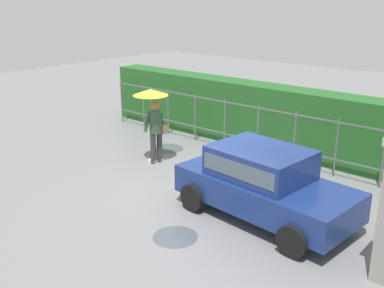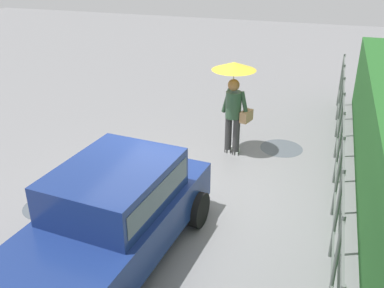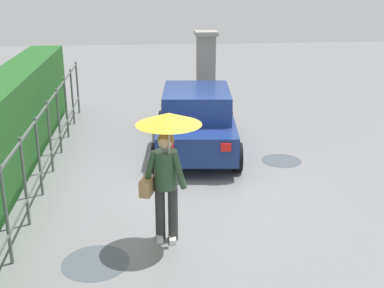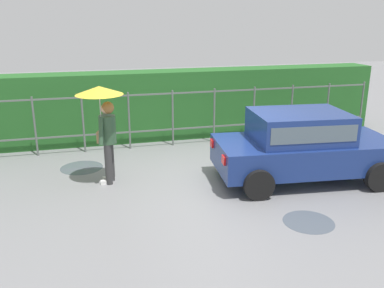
{
  "view_description": "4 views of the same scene",
  "coord_description": "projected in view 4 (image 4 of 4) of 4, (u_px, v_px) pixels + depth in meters",
  "views": [
    {
      "loc": [
        6.09,
        -7.77,
        4.4
      ],
      "look_at": [
        -0.66,
        0.13,
        0.97
      ],
      "focal_mm": 42.32,
      "sensor_mm": 36.0,
      "label": 1
    },
    {
      "loc": [
        6.32,
        2.32,
        4.35
      ],
      "look_at": [
        -0.4,
        0.17,
        1.01
      ],
      "focal_mm": 40.5,
      "sensor_mm": 36.0,
      "label": 2
    },
    {
      "loc": [
        -9.09,
        0.77,
        3.89
      ],
      "look_at": [
        -0.06,
        -0.1,
        0.77
      ],
      "focal_mm": 46.62,
      "sensor_mm": 36.0,
      "label": 3
    },
    {
      "loc": [
        -2.66,
        -7.81,
        3.36
      ],
      "look_at": [
        -0.56,
        0.24,
        0.79
      ],
      "focal_mm": 38.88,
      "sensor_mm": 36.0,
      "label": 4
    }
  ],
  "objects": [
    {
      "name": "ground_plane",
      "position": [
        220.0,
        180.0,
        8.85
      ],
      "size": [
        40.0,
        40.0,
        0.0
      ],
      "primitive_type": "plane",
      "color": "slate"
    },
    {
      "name": "car",
      "position": [
        302.0,
        143.0,
        8.69
      ],
      "size": [
        3.86,
        2.14,
        1.48
      ],
      "rotation": [
        0.0,
        0.0,
        -0.09
      ],
      "color": "navy",
      "rests_on": "ground"
    },
    {
      "name": "pedestrian",
      "position": [
        104.0,
        114.0,
        8.32
      ],
      "size": [
        0.94,
        0.94,
        2.05
      ],
      "rotation": [
        0.0,
        0.0,
        2.86
      ],
      "color": "#333333",
      "rests_on": "ground"
    },
    {
      "name": "fence_section",
      "position": [
        173.0,
        116.0,
        11.02
      ],
      "size": [
        11.61,
        0.05,
        1.5
      ],
      "color": "#59605B",
      "rests_on": "ground"
    },
    {
      "name": "hedge_row",
      "position": [
        166.0,
        104.0,
        11.78
      ],
      "size": [
        12.56,
        0.9,
        1.9
      ],
      "primitive_type": "cube",
      "color": "#235B23",
      "rests_on": "ground"
    },
    {
      "name": "puddle_near",
      "position": [
        309.0,
        222.0,
        7.07
      ],
      "size": [
        0.87,
        0.87,
        0.0
      ],
      "primitive_type": "cylinder",
      "color": "#4C545B",
      "rests_on": "ground"
    },
    {
      "name": "puddle_far",
      "position": [
        82.0,
        168.0,
        9.6
      ],
      "size": [
        0.97,
        0.97,
        0.0
      ],
      "primitive_type": "cylinder",
      "color": "#4C545B",
      "rests_on": "ground"
    }
  ]
}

